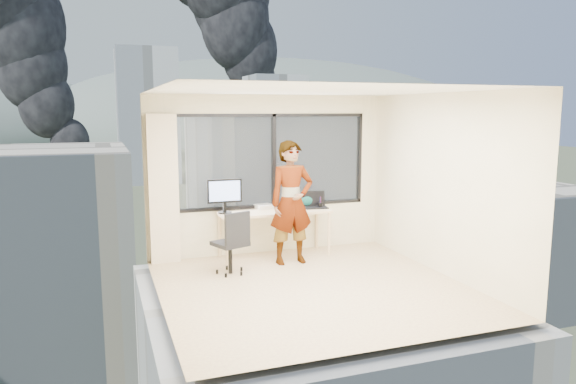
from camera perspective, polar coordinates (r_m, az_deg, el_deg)
name	(u,v)px	position (r m, az deg, el deg)	size (l,w,h in m)	color
floor	(313,287)	(7.32, 2.64, -10.07)	(4.00, 4.00, 0.01)	beige
ceiling	(314,91)	(6.93, 2.80, 10.73)	(4.00, 4.00, 0.01)	white
wall_front	(392,221)	(5.24, 10.99, -3.05)	(4.00, 0.01, 2.60)	beige
wall_left	(157,200)	(6.53, -13.76, -0.83)	(0.01, 4.00, 2.60)	beige
wall_right	(443,185)	(7.97, 16.16, 0.76)	(0.01, 4.00, 2.60)	beige
window_wall	(271,161)	(8.87, -1.85, 3.33)	(3.30, 0.16, 1.55)	black
curtain	(163,189)	(8.43, -13.13, 0.26)	(0.45, 0.14, 2.30)	beige
desk	(275,233)	(8.72, -1.45, -4.42)	(1.80, 0.60, 0.75)	beige
chair	(230,242)	(7.81, -6.19, -5.27)	(0.49, 0.49, 0.95)	black
person	(291,203)	(8.22, 0.37, -1.13)	(0.69, 0.46, 1.90)	#2D2D33
monitor	(225,196)	(8.45, -6.77, -0.41)	(0.55, 0.12, 0.55)	black
game_console	(264,206)	(8.84, -2.58, -1.54)	(0.27, 0.23, 0.07)	white
laptop	(316,201)	(8.87, 2.97, -0.93)	(0.38, 0.40, 0.24)	black
cellphone	(240,213)	(8.42, -5.15, -2.27)	(0.11, 0.05, 0.01)	black
pen_cup	(320,205)	(8.89, 3.48, -1.41)	(0.07, 0.07, 0.09)	black
handbag	(307,201)	(8.99, 2.06, -1.00)	(0.23, 0.12, 0.18)	#0B4444
exterior_ground	(114,183)	(127.50, -18.08, 0.89)	(400.00, 400.00, 0.04)	#515B3D
near_bldg_b	(277,205)	(47.50, -1.19, -1.44)	(14.00, 13.00, 16.00)	silver
near_bldg_c	(520,248)	(48.76, 23.45, -5.51)	(12.00, 10.00, 10.00)	beige
far_tower_b	(147,116)	(126.87, -14.76, 7.80)	(13.00, 13.00, 30.00)	silver
far_tower_c	(275,122)	(154.00, -1.42, 7.44)	(15.00, 15.00, 26.00)	silver
hill_b	(270,136)	(342.56, -1.98, 5.95)	(300.00, 220.00, 96.00)	slate
tree_b	(250,350)	(27.94, -4.02, -16.44)	(7.60, 7.60, 9.00)	#1E4918
tree_c	(366,226)	(53.75, 8.34, -3.60)	(8.40, 8.40, 10.00)	#1E4918
smoke_plume_b	(275,36)	(187.22, -1.38, 16.25)	(30.00, 18.00, 70.00)	black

